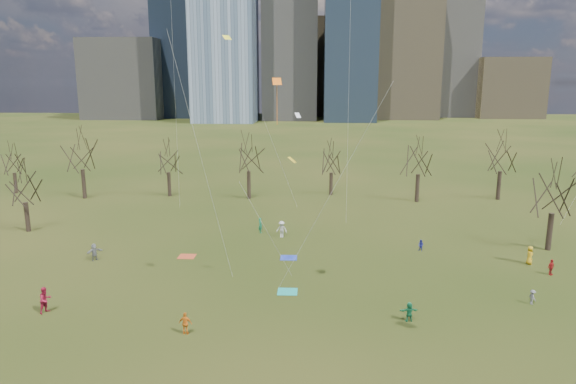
{
  "coord_description": "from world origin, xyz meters",
  "views": [
    {
      "loc": [
        2.09,
        -32.59,
        16.53
      ],
      "look_at": [
        0.0,
        12.0,
        7.0
      ],
      "focal_mm": 32.0,
      "sensor_mm": 36.0,
      "label": 1
    }
  ],
  "objects_px": {
    "blanket_navy": "(289,258)",
    "person_2": "(45,300)",
    "blanket_teal": "(287,292)",
    "blanket_crimson": "(187,256)",
    "person_4": "(186,323)"
  },
  "relations": [
    {
      "from": "blanket_navy",
      "to": "person_4",
      "type": "bearing_deg",
      "value": -111.63
    },
    {
      "from": "person_2",
      "to": "person_4",
      "type": "bearing_deg",
      "value": -77.48
    },
    {
      "from": "blanket_crimson",
      "to": "person_2",
      "type": "relative_size",
      "value": 0.81
    },
    {
      "from": "blanket_navy",
      "to": "blanket_crimson",
      "type": "xyz_separation_m",
      "value": [
        -9.9,
        -0.08,
        0.0
      ]
    },
    {
      "from": "blanket_teal",
      "to": "person_2",
      "type": "xyz_separation_m",
      "value": [
        -17.52,
        -4.63,
        0.97
      ]
    },
    {
      "from": "blanket_teal",
      "to": "person_4",
      "type": "relative_size",
      "value": 1.03
    },
    {
      "from": "blanket_navy",
      "to": "person_2",
      "type": "distance_m",
      "value": 21.51
    },
    {
      "from": "blanket_navy",
      "to": "person_4",
      "type": "distance_m",
      "value": 16.83
    },
    {
      "from": "blanket_crimson",
      "to": "person_4",
      "type": "distance_m",
      "value": 16.0
    },
    {
      "from": "person_2",
      "to": "blanket_navy",
      "type": "bearing_deg",
      "value": -26.55
    },
    {
      "from": "blanket_navy",
      "to": "blanket_crimson",
      "type": "bearing_deg",
      "value": -179.51
    },
    {
      "from": "person_4",
      "to": "person_2",
      "type": "bearing_deg",
      "value": -6.81
    },
    {
      "from": "person_2",
      "to": "person_4",
      "type": "distance_m",
      "value": 11.4
    },
    {
      "from": "blanket_navy",
      "to": "person_4",
      "type": "xyz_separation_m",
      "value": [
        -6.2,
        -15.63,
        0.76
      ]
    },
    {
      "from": "blanket_teal",
      "to": "blanket_crimson",
      "type": "height_order",
      "value": "same"
    }
  ]
}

